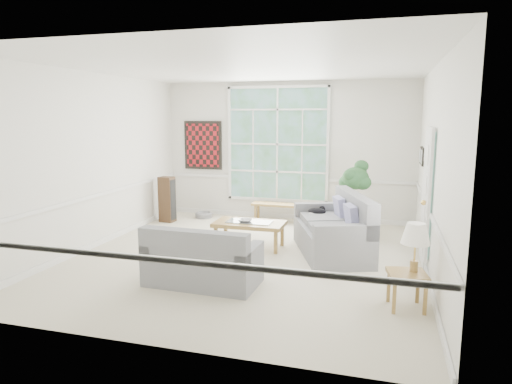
% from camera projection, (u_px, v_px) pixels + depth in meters
% --- Properties ---
extents(floor, '(5.50, 6.00, 0.01)m').
position_uv_depth(floor, '(247.00, 258.00, 7.37)').
color(floor, beige).
rests_on(floor, ground).
extents(ceiling, '(5.50, 6.00, 0.02)m').
position_uv_depth(ceiling, '(246.00, 67.00, 6.88)').
color(ceiling, white).
rests_on(ceiling, ground).
extents(wall_back, '(5.50, 0.02, 3.00)m').
position_uv_depth(wall_back, '(287.00, 151.00, 9.97)').
color(wall_back, silver).
rests_on(wall_back, ground).
extents(wall_front, '(5.50, 0.02, 3.00)m').
position_uv_depth(wall_front, '(152.00, 198.00, 4.28)').
color(wall_front, silver).
rests_on(wall_front, ground).
extents(wall_left, '(0.02, 6.00, 3.00)m').
position_uv_depth(wall_left, '(94.00, 161.00, 7.87)').
color(wall_left, silver).
rests_on(wall_left, ground).
extents(wall_right, '(0.02, 6.00, 3.00)m').
position_uv_depth(wall_right, '(434.00, 171.00, 6.38)').
color(wall_right, silver).
rests_on(wall_right, ground).
extents(window_back, '(2.30, 0.08, 2.40)m').
position_uv_depth(window_back, '(277.00, 144.00, 9.96)').
color(window_back, white).
rests_on(window_back, wall_back).
extents(entry_door, '(0.08, 0.90, 2.10)m').
position_uv_depth(entry_door, '(425.00, 196.00, 7.03)').
color(entry_door, white).
rests_on(entry_door, floor).
extents(door_sidelight, '(0.08, 0.26, 1.90)m').
position_uv_depth(door_sidelight, '(429.00, 196.00, 6.42)').
color(door_sidelight, white).
rests_on(door_sidelight, wall_right).
extents(wall_art, '(0.90, 0.06, 1.10)m').
position_uv_depth(wall_art, '(203.00, 145.00, 10.43)').
color(wall_art, '#570F12').
rests_on(wall_art, wall_back).
extents(wall_frame_near, '(0.04, 0.26, 0.32)m').
position_uv_depth(wall_frame_near, '(422.00, 157.00, 8.04)').
color(wall_frame_near, black).
rests_on(wall_frame_near, wall_right).
extents(wall_frame_far, '(0.04, 0.26, 0.32)m').
position_uv_depth(wall_frame_far, '(421.00, 155.00, 8.42)').
color(wall_frame_far, black).
rests_on(wall_frame_far, wall_right).
extents(loveseat_right, '(1.55, 2.08, 1.01)m').
position_uv_depth(loveseat_right, '(332.00, 224.00, 7.50)').
color(loveseat_right, slate).
rests_on(loveseat_right, floor).
extents(loveseat_front, '(1.53, 0.83, 0.81)m').
position_uv_depth(loveseat_front, '(203.00, 255.00, 6.18)').
color(loveseat_front, slate).
rests_on(loveseat_front, floor).
extents(coffee_table, '(1.21, 0.66, 0.45)m').
position_uv_depth(coffee_table, '(250.00, 235.00, 7.93)').
color(coffee_table, olive).
rests_on(coffee_table, floor).
extents(pewter_bowl, '(0.35, 0.35, 0.07)m').
position_uv_depth(pewter_bowl, '(245.00, 220.00, 7.85)').
color(pewter_bowl, '#9D9DA2').
rests_on(pewter_bowl, coffee_table).
extents(window_bench, '(1.66, 0.35, 0.39)m').
position_uv_depth(window_bench, '(289.00, 213.00, 9.81)').
color(window_bench, olive).
rests_on(window_bench, floor).
extents(end_table, '(0.69, 0.69, 0.53)m').
position_uv_depth(end_table, '(354.00, 220.00, 8.84)').
color(end_table, olive).
rests_on(end_table, floor).
extents(houseplant, '(0.60, 0.60, 0.93)m').
position_uv_depth(houseplant, '(355.00, 184.00, 8.66)').
color(houseplant, '#29552D').
rests_on(houseplant, end_table).
extents(side_table, '(0.50, 0.50, 0.44)m').
position_uv_depth(side_table, '(406.00, 290.00, 5.41)').
color(side_table, olive).
rests_on(side_table, floor).
extents(table_lamp, '(0.40, 0.40, 0.59)m').
position_uv_depth(table_lamp, '(415.00, 247.00, 5.36)').
color(table_lamp, white).
rests_on(table_lamp, side_table).
extents(pet_bed, '(0.50, 0.50, 0.12)m').
position_uv_depth(pet_bed, '(204.00, 215.00, 10.28)').
color(pet_bed, slate).
rests_on(pet_bed, floor).
extents(floor_speaker, '(0.33, 0.27, 0.98)m').
position_uv_depth(floor_speaker, '(167.00, 199.00, 9.81)').
color(floor_speaker, '#3D2817').
rests_on(floor_speaker, floor).
extents(cat, '(0.39, 0.36, 0.15)m').
position_uv_depth(cat, '(317.00, 211.00, 8.12)').
color(cat, black).
rests_on(cat, loveseat_right).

